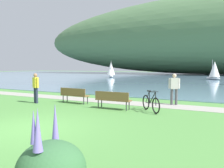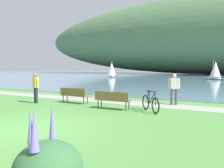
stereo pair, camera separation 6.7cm
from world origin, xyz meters
TOP-DOWN VIEW (x-y plane):
  - ground_plane at (0.00, 0.00)m, footprint 200.00×200.00m
  - bay_water at (0.00, 48.81)m, footprint 180.00×80.00m
  - distant_hillside at (0.95, 66.33)m, footprint 115.73×28.00m
  - shoreline_path at (0.00, 6.58)m, footprint 60.00×1.50m
  - park_bench_near_camera at (-1.95, 5.02)m, footprint 1.83×0.61m
  - park_bench_further_along at (0.86, 4.39)m, footprint 1.80×0.50m
  - bicycle_leaning_near_bench at (2.68, 4.71)m, footprint 1.27×1.32m
  - person_at_shoreline at (3.21, 7.09)m, footprint 0.57×0.34m
  - person_on_the_grass at (-3.97, 4.09)m, footprint 0.57×0.35m
  - echium_bush_beside_closest at (3.51, -2.78)m, footprint 1.10×1.10m
  - sailboat_nearest_to_shore at (3.40, 35.06)m, footprint 2.68×2.50m
  - sailboat_toward_hillside at (-15.89, 35.70)m, footprint 2.46×2.79m

SIDE VIEW (x-z plane):
  - ground_plane at x=0.00m, z-range 0.00..0.00m
  - shoreline_path at x=0.00m, z-range 0.00..0.01m
  - bay_water at x=0.00m, z-range 0.00..0.04m
  - bicycle_leaning_near_bench at x=2.68m, z-range -0.11..0.90m
  - echium_bush_beside_closest at x=3.51m, z-range -0.26..1.20m
  - park_bench_near_camera at x=-1.95m, z-range 0.08..0.96m
  - park_bench_further_along at x=0.86m, z-range 0.08..0.96m
  - person_at_shoreline at x=3.21m, z-range 0.12..1.83m
  - person_on_the_grass at x=-3.97m, z-range 0.12..1.83m
  - sailboat_nearest_to_shore at x=3.40m, z-range -0.06..3.20m
  - sailboat_toward_hillside at x=-15.89m, z-range -0.06..3.28m
  - distant_hillside at x=0.95m, z-range 0.04..22.76m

